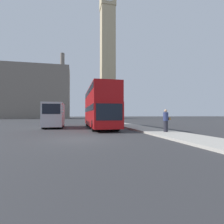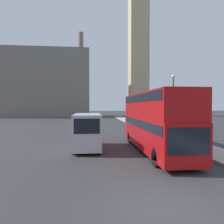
% 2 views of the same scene
% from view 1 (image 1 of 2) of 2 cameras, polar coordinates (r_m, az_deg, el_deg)
% --- Properties ---
extents(ground_plane, '(300.00, 300.00, 0.00)m').
position_cam_1_polar(ground_plane, '(10.69, -10.11, -8.76)').
color(ground_plane, '#333335').
extents(sidewalk_strip, '(2.73, 120.00, 0.15)m').
position_cam_1_polar(sidewalk_strip, '(12.63, 20.39, -7.16)').
color(sidewalk_strip, '#ADA89E').
rests_on(sidewalk_strip, ground_plane).
extents(clock_tower, '(6.75, 6.92, 71.42)m').
position_cam_1_polar(clock_tower, '(86.98, -1.44, 22.86)').
color(clock_tower, tan).
rests_on(clock_tower, ground_plane).
extents(building_block_distant, '(34.14, 13.47, 25.52)m').
position_cam_1_polar(building_block_distant, '(78.82, -26.31, 5.73)').
color(building_block_distant, slate).
rests_on(building_block_distant, ground_plane).
extents(red_double_decker_bus, '(2.48, 11.40, 4.34)m').
position_cam_1_polar(red_double_decker_bus, '(19.51, -4.14, 1.87)').
color(red_double_decker_bus, '#A80F11').
rests_on(red_double_decker_bus, ground_plane).
extents(white_van, '(2.06, 5.34, 2.77)m').
position_cam_1_polar(white_van, '(20.80, -18.36, -0.84)').
color(white_van, '#B2B7BC').
rests_on(white_van, ground_plane).
extents(pedestrian, '(0.55, 0.39, 1.74)m').
position_cam_1_polar(pedestrian, '(14.11, 17.17, -2.69)').
color(pedestrian, '#23232D').
rests_on(pedestrian, sidewalk_strip).
extents(street_lamp, '(0.36, 0.36, 6.32)m').
position_cam_1_polar(street_lamp, '(24.93, 1.91, 5.46)').
color(street_lamp, '#38383D').
rests_on(street_lamp, sidewalk_strip).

